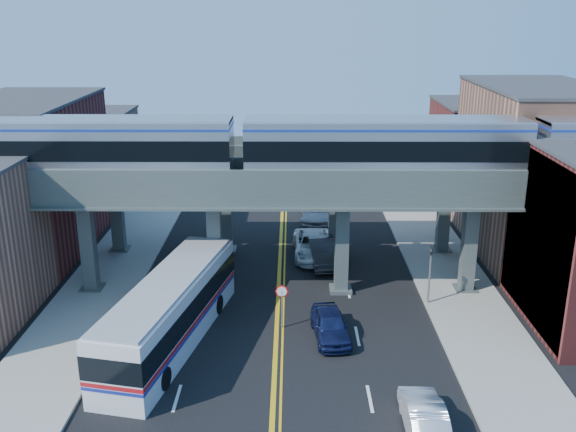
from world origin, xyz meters
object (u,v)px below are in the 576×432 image
(stop_sign, at_px, (282,299))
(car_lane_c, at_px, (314,245))
(car_lane_d, at_px, (316,211))
(car_parked_curb, at_px, (424,417))
(transit_train, at_px, (385,146))
(traffic_signal, at_px, (430,270))
(transit_bus, at_px, (170,312))
(car_lane_b, at_px, (322,252))
(car_lane_a, at_px, (330,325))

(stop_sign, height_order, car_lane_c, stop_sign)
(car_lane_d, xyz_separation_m, car_parked_curb, (3.54, -28.52, -0.16))
(transit_train, xyz_separation_m, traffic_signal, (2.78, -2.00, -7.15))
(transit_bus, bearing_deg, traffic_signal, -60.71)
(transit_train, bearing_deg, car_lane_b, 125.99)
(transit_train, height_order, car_lane_a, transit_train)
(transit_bus, distance_m, car_lane_b, 14.34)
(traffic_signal, distance_m, car_lane_d, 17.33)
(car_lane_c, height_order, car_lane_d, car_lane_d)
(traffic_signal, height_order, transit_bus, traffic_signal)
(car_lane_c, bearing_deg, stop_sign, -102.43)
(stop_sign, relative_size, traffic_signal, 0.64)
(car_parked_curb, bearing_deg, car_lane_a, -66.47)
(transit_bus, relative_size, car_lane_c, 2.27)
(car_lane_d, bearing_deg, car_parked_curb, -79.57)
(transit_train, distance_m, traffic_signal, 7.93)
(transit_bus, bearing_deg, car_lane_c, -20.78)
(traffic_signal, bearing_deg, transit_train, 144.22)
(car_lane_c, bearing_deg, transit_train, -58.12)
(transit_bus, bearing_deg, car_lane_b, -25.66)
(car_lane_b, relative_size, car_lane_c, 0.86)
(car_lane_a, bearing_deg, car_lane_d, 83.67)
(traffic_signal, xyz_separation_m, car_lane_b, (-6.17, 6.67, -1.43))
(car_lane_a, bearing_deg, car_lane_c, 86.02)
(transit_bus, relative_size, car_lane_d, 2.21)
(transit_train, bearing_deg, car_lane_a, -119.19)
(car_lane_a, height_order, car_parked_curb, car_lane_a)
(stop_sign, height_order, car_parked_curb, stop_sign)
(car_lane_c, bearing_deg, car_parked_curb, -80.19)
(transit_train, xyz_separation_m, car_lane_b, (-3.39, 4.67, -8.58))
(transit_bus, height_order, car_lane_a, transit_bus)
(car_lane_d, bearing_deg, stop_sign, -94.57)
(stop_sign, xyz_separation_m, traffic_signal, (8.90, 3.00, 0.54))
(car_lane_b, height_order, car_lane_d, car_lane_d)
(transit_train, xyz_separation_m, car_lane_c, (-3.96, 6.05, -8.59))
(car_parked_curb, bearing_deg, car_lane_b, -79.28)
(stop_sign, height_order, transit_bus, transit_bus)
(stop_sign, distance_m, transit_bus, 6.21)
(traffic_signal, distance_m, car_lane_a, 7.64)
(transit_train, height_order, car_parked_curb, transit_train)
(stop_sign, relative_size, car_lane_d, 0.41)
(stop_sign, relative_size, transit_bus, 0.19)
(car_lane_a, height_order, car_lane_c, car_lane_c)
(car_lane_a, bearing_deg, traffic_signal, 27.41)
(transit_train, height_order, transit_bus, transit_train)
(car_lane_b, bearing_deg, car_lane_c, 105.42)
(car_lane_d, bearing_deg, car_lane_a, -86.58)
(car_lane_b, distance_m, car_lane_d, 9.43)
(transit_train, height_order, car_lane_d, transit_train)
(car_lane_b, relative_size, car_lane_d, 0.84)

